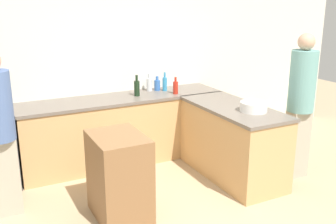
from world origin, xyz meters
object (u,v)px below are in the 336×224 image
mixing_bowl (254,107)px  vinegar_bottle_clear (149,84)px  person_at_peninsula (301,101)px  dish_soap_bottle (165,83)px  water_bottle_blue (157,85)px  hot_sauce_bottle (176,87)px  wine_bottle_dark (137,88)px  island_table (119,177)px

mixing_bowl → vinegar_bottle_clear: bearing=113.2°
person_at_peninsula → dish_soap_bottle: bearing=125.3°
mixing_bowl → water_bottle_blue: bearing=109.7°
mixing_bowl → vinegar_bottle_clear: (-0.65, 1.52, 0.04)m
vinegar_bottle_clear → water_bottle_blue: vinegar_bottle_clear is taller
mixing_bowl → hot_sauce_bottle: (-0.40, 1.19, 0.04)m
mixing_bowl → water_bottle_blue: (-0.54, 1.50, 0.03)m
wine_bottle_dark → hot_sauce_bottle: (0.52, -0.13, -0.02)m
island_table → mixing_bowl: bearing=0.1°
hot_sauce_bottle → water_bottle_blue: 0.34m
island_table → dish_soap_bottle: bearing=49.2°
wine_bottle_dark → water_bottle_blue: 0.43m
wine_bottle_dark → person_at_peninsula: bearing=-42.5°
person_at_peninsula → mixing_bowl: bearing=170.5°
mixing_bowl → hot_sauce_bottle: 1.26m
wine_bottle_dark → dish_soap_bottle: wine_bottle_dark is taller
mixing_bowl → vinegar_bottle_clear: size_ratio=1.25×
vinegar_bottle_clear → water_bottle_blue: (0.11, -0.02, -0.02)m
vinegar_bottle_clear → hot_sauce_bottle: bearing=-52.9°
hot_sauce_bottle → person_at_peninsula: size_ratio=0.13×
island_table → person_at_peninsula: size_ratio=0.49×
hot_sauce_bottle → vinegar_bottle_clear: bearing=127.1°
mixing_bowl → dish_soap_bottle: dish_soap_bottle is taller
wine_bottle_dark → person_at_peninsula: size_ratio=0.16×
mixing_bowl → vinegar_bottle_clear: vinegar_bottle_clear is taller
wine_bottle_dark → water_bottle_blue: bearing=24.4°
island_table → person_at_peninsula: bearing=-2.5°
island_table → wine_bottle_dark: bearing=60.1°
wine_bottle_dark → water_bottle_blue: wine_bottle_dark is taller
hot_sauce_bottle → mixing_bowl: bearing=-71.3°
vinegar_bottle_clear → person_at_peninsula: size_ratio=0.14×
hot_sauce_bottle → person_at_peninsula: bearing=-51.4°
mixing_bowl → wine_bottle_dark: wine_bottle_dark is taller
mixing_bowl → hot_sauce_bottle: size_ratio=1.34×
hot_sauce_bottle → vinegar_bottle_clear: (-0.25, 0.33, 0.01)m
hot_sauce_bottle → water_bottle_blue: size_ratio=1.15×
person_at_peninsula → wine_bottle_dark: bearing=137.5°
wine_bottle_dark → mixing_bowl: bearing=-55.0°
island_table → dish_soap_bottle: dish_soap_bottle is taller
island_table → hot_sauce_bottle: bearing=43.0°
dish_soap_bottle → water_bottle_blue: size_ratio=1.31×
island_table → vinegar_bottle_clear: size_ratio=3.51×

